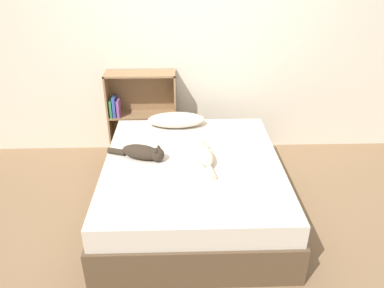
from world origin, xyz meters
The scene contains 7 objects.
ground_plane centered at (0.00, 0.00, 0.00)m, with size 8.00×8.00×0.00m, color #846647.
wall_back centered at (0.00, 1.29, 1.25)m, with size 8.00×0.06×2.50m.
bed centered at (0.00, 0.00, 0.26)m, with size 1.57×1.81×0.53m.
pillow centered at (-0.15, 0.73, 0.59)m, with size 0.59×0.28×0.13m.
cat_light centered at (0.10, 0.05, 0.58)m, with size 0.20×0.54×0.14m.
cat_dark centered at (-0.43, 0.06, 0.59)m, with size 0.52×0.26×0.15m.
bookshelf centered at (-0.55, 1.16, 0.50)m, with size 0.76×0.26×0.98m.
Camera 1 is at (-0.09, -2.79, 2.20)m, focal length 35.00 mm.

